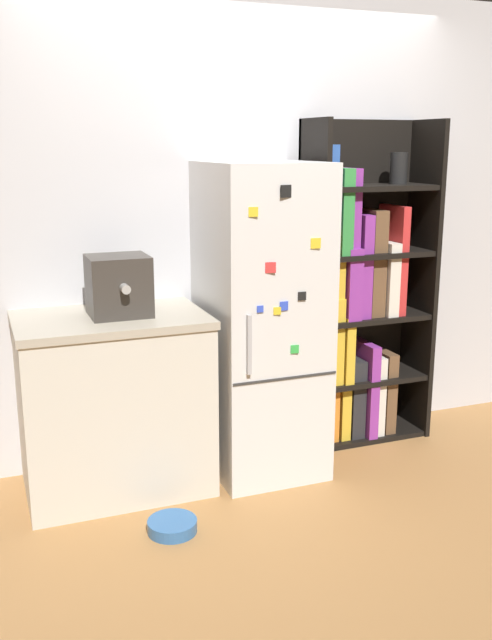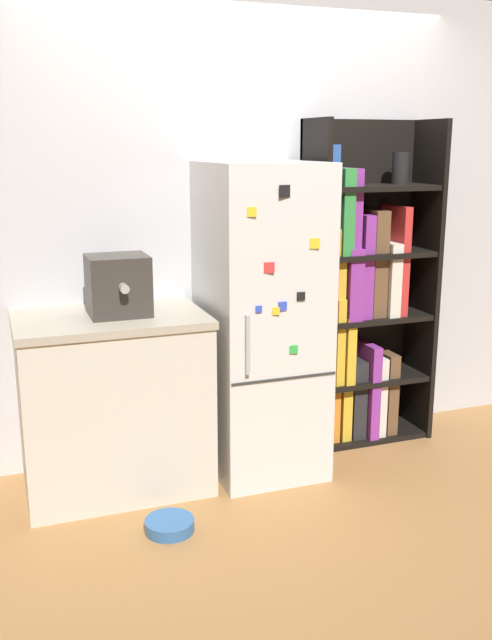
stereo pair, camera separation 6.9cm
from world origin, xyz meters
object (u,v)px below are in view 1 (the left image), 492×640
(refrigerator, at_px, (261,320))
(pet_bowl, at_px, (172,525))
(espresso_machine, at_px, (119,286))
(bookshelf, at_px, (355,303))

(refrigerator, relative_size, pet_bowl, 7.17)
(espresso_machine, bearing_deg, pet_bowl, -79.78)
(bookshelf, bearing_deg, espresso_machine, -173.51)
(refrigerator, height_order, bookshelf, bookshelf)
(bookshelf, bearing_deg, refrigerator, -165.06)
(refrigerator, relative_size, espresso_machine, 5.15)
(bookshelf, xyz_separation_m, pet_bowl, (-1.34, -0.71, -0.81))
(espresso_machine, distance_m, pet_bowl, 1.19)
(refrigerator, bearing_deg, espresso_machine, 178.65)
(refrigerator, distance_m, pet_bowl, 1.17)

